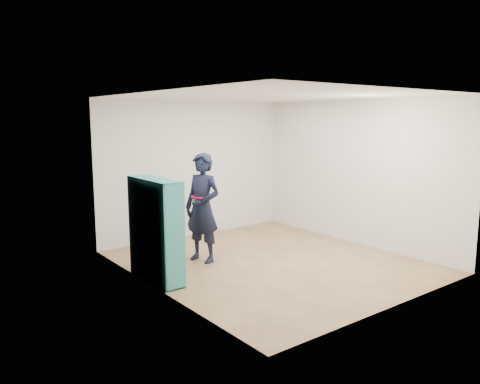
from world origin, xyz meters
TOP-DOWN VIEW (x-y plane):
  - floor at (0.00, 0.00)m, footprint 4.50×4.50m
  - ceiling at (0.00, 0.00)m, footprint 4.50×4.50m
  - wall_left at (-2.00, 0.00)m, footprint 0.02×4.50m
  - wall_right at (2.00, 0.00)m, footprint 0.02×4.50m
  - wall_back at (0.00, 2.25)m, footprint 4.00×0.02m
  - wall_front at (0.00, -2.25)m, footprint 4.00×0.02m
  - bookshelf at (-1.86, 0.36)m, footprint 0.32×1.08m
  - person at (-0.83, 0.71)m, footprint 0.60×0.73m
  - smartphone at (-0.98, 0.74)m, footprint 0.05×0.09m

SIDE VIEW (x-z plane):
  - floor at x=0.00m, z-range 0.00..0.00m
  - bookshelf at x=-1.86m, z-range -0.01..1.43m
  - person at x=-0.83m, z-range 0.00..1.74m
  - smartphone at x=-0.98m, z-range 0.91..1.05m
  - wall_left at x=-2.00m, z-range 0.00..2.60m
  - wall_right at x=2.00m, z-range 0.00..2.60m
  - wall_back at x=0.00m, z-range 0.00..2.60m
  - wall_front at x=0.00m, z-range 0.00..2.60m
  - ceiling at x=0.00m, z-range 2.60..2.60m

